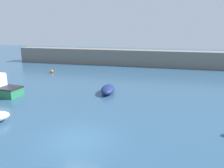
% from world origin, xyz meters
% --- Properties ---
extents(ground_plane, '(120.00, 120.00, 0.20)m').
position_xyz_m(ground_plane, '(0.00, 0.00, -0.10)').
color(ground_plane, '#2D5170').
extents(harbor_breakwater, '(45.08, 2.68, 2.70)m').
position_xyz_m(harbor_breakwater, '(0.00, 27.35, 1.35)').
color(harbor_breakwater, slate).
rests_on(harbor_breakwater, ground_plane).
extents(rowboat_blue_near, '(1.65, 3.09, 0.79)m').
position_xyz_m(rowboat_blue_near, '(-0.69, 9.71, 0.40)').
color(rowboat_blue_near, navy).
rests_on(rowboat_blue_near, ground_plane).
extents(mooring_buoy_orange, '(0.48, 0.48, 0.48)m').
position_xyz_m(mooring_buoy_orange, '(-11.42, 17.60, 0.24)').
color(mooring_buoy_orange, orange).
rests_on(mooring_buoy_orange, ground_plane).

